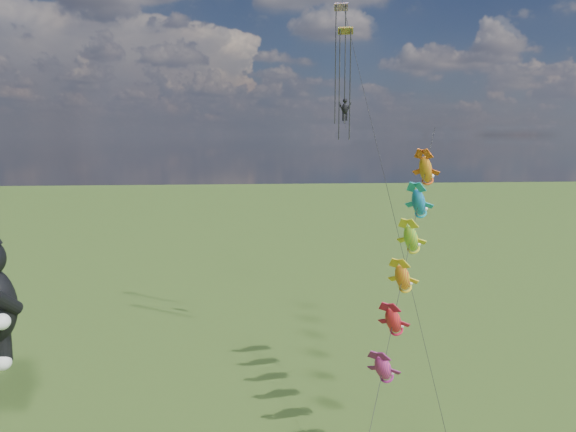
{
  "coord_description": "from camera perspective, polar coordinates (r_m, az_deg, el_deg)",
  "views": [
    {
      "loc": [
        8.19,
        -27.13,
        15.35
      ],
      "look_at": [
        11.29,
        6.52,
        10.47
      ],
      "focal_mm": 35.0,
      "sensor_mm": 36.0,
      "label": 1
    }
  ],
  "objects": [
    {
      "name": "fish_windsock_rig",
      "position": [
        30.34,
        11.97,
        -4.22
      ],
      "size": [
        8.03,
        13.91,
        15.85
      ],
      "rotation": [
        0.0,
        0.0,
        -0.2
      ],
      "color": "brown",
      "rests_on": "ground"
    },
    {
      "name": "parafoil_rig",
      "position": [
        40.55,
        6.0,
        12.45
      ],
      "size": [
        3.57,
        17.29,
        25.3
      ],
      "rotation": [
        0.0,
        0.0,
        0.24
      ],
      "color": "brown",
      "rests_on": "ground"
    }
  ]
}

